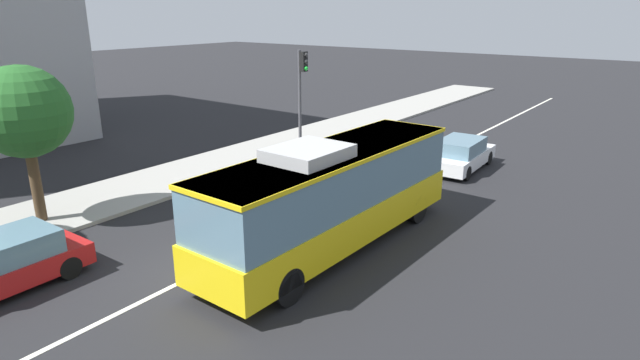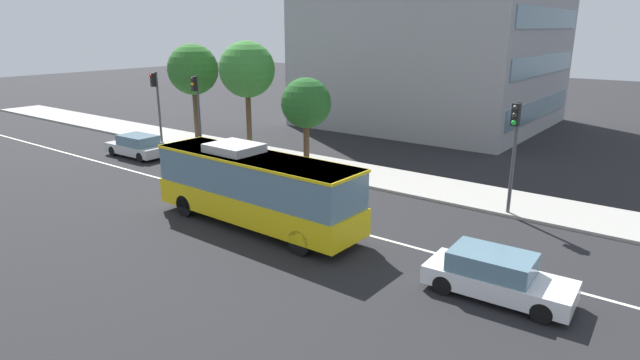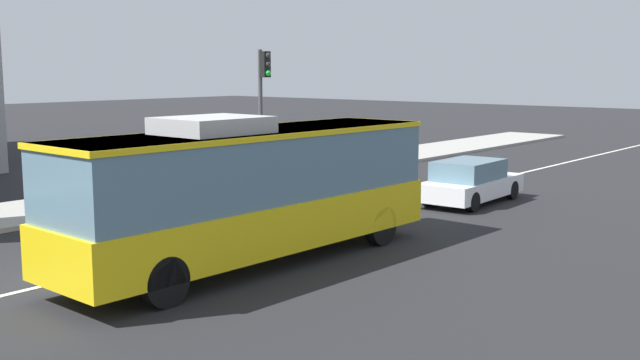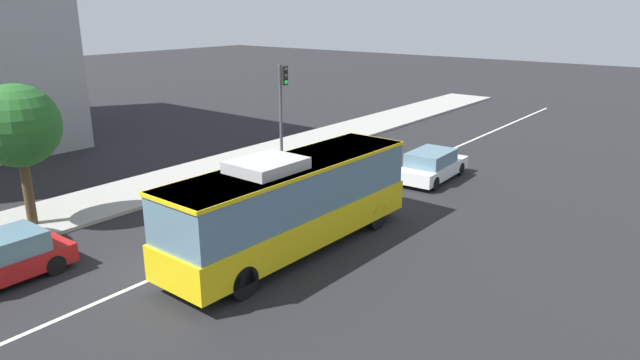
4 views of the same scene
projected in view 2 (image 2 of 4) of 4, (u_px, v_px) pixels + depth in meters
The scene contains 14 objects.
ground_plane at pixel (233, 198), 26.04m from camera, with size 160.00×160.00×0.00m, color black.
sidewalk_kerb at pixel (323, 166), 31.79m from camera, with size 80.00×3.93×0.14m, color #9E9B93.
lane_centre_line at pixel (233, 198), 26.04m from camera, with size 76.00×0.16×0.01m, color silver.
transit_bus at pixel (255, 186), 21.96m from camera, with size 10.05×2.69×3.46m.
sedan_white at pixel (496, 276), 16.37m from camera, with size 4.57×1.99×1.46m.
sedan_red at pixel (229, 160), 30.68m from camera, with size 4.53×1.87×1.46m.
sedan_silver at pixel (137, 146), 34.25m from camera, with size 4.53×1.89×1.46m.
traffic_light_near_corner at pixel (156, 95), 37.43m from camera, with size 0.33×0.62×5.20m.
traffic_light_mid_block at pixel (514, 139), 22.65m from camera, with size 0.34×0.62×5.20m.
traffic_light_far_corner at pixel (197, 100), 34.87m from camera, with size 0.34×0.62×5.20m.
street_tree_kerbside_left at pixel (193, 70), 38.39m from camera, with size 3.73×3.73×7.13m.
street_tree_kerbside_centre at pixel (306, 103), 30.97m from camera, with size 3.02×3.02×5.42m.
street_tree_kerbside_right at pixel (247, 70), 34.87m from camera, with size 3.77×3.77×7.42m.
office_block_background at pixel (435, 24), 44.63m from camera, with size 19.00×17.87×17.00m.
Camera 2 is at (18.37, -17.10, 8.24)m, focal length 29.16 mm.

